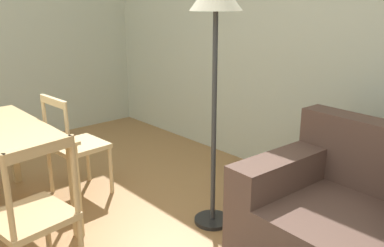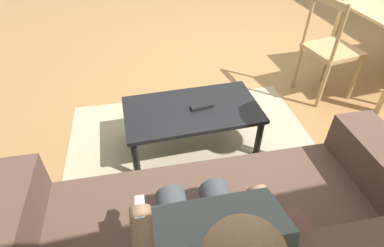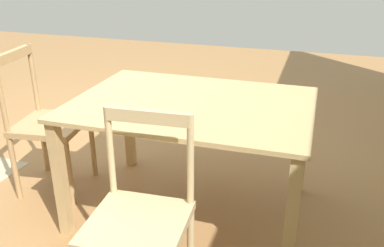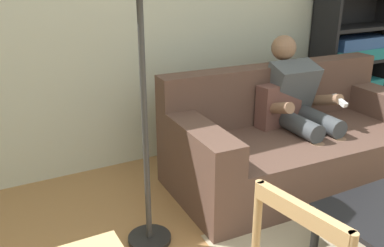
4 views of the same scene
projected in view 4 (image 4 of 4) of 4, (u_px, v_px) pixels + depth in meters
The scene contains 4 objects.
wall_back at pixel (113, 21), 3.41m from camera, with size 6.54×0.12×2.51m, color beige.
couch at pixel (293, 141), 3.46m from camera, with size 2.14×1.07×0.90m.
person_lounging at pixel (299, 106), 3.46m from camera, with size 0.61×0.94×1.14m.
bookshelf at pixel (352, 57), 4.52m from camera, with size 0.96×0.36×1.79m.
Camera 4 is at (-1.08, -0.40, 1.67)m, focal length 39.07 mm.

